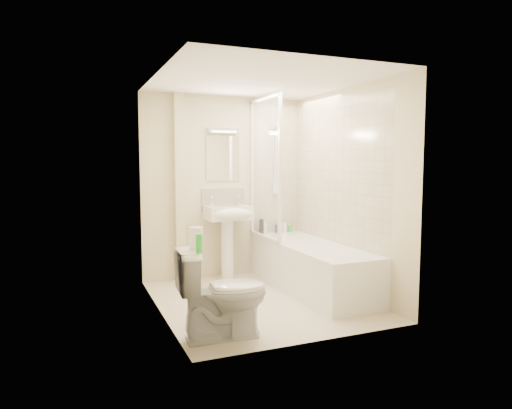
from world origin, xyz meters
name	(u,v)px	position (x,y,z in m)	size (l,w,h in m)	color
floor	(260,300)	(0.00, 0.00, 0.00)	(2.50, 2.50, 0.00)	beige
wall_back	(224,187)	(0.00, 1.25, 1.20)	(2.20, 0.02, 2.40)	beige
wall_left	(159,196)	(-1.10, 0.00, 1.20)	(0.02, 2.50, 2.40)	beige
wall_right	(346,191)	(1.10, 0.00, 1.20)	(0.02, 2.50, 2.40)	beige
ceiling	(260,81)	(0.00, 0.00, 2.40)	(2.20, 2.50, 0.02)	white
tile_back	(275,170)	(0.75, 1.24, 1.42)	(0.70, 0.01, 1.75)	beige
tile_right	(336,171)	(1.09, 0.20, 1.42)	(0.01, 2.10, 1.75)	beige
pipe_boxing	(179,188)	(-0.62, 1.19, 1.20)	(0.12, 0.12, 2.40)	beige
splashback	(223,200)	(-0.02, 1.24, 1.03)	(0.60, 0.01, 0.30)	beige
mirror	(223,159)	(-0.02, 1.24, 1.58)	(0.46, 0.01, 0.60)	white
strip_light	(223,130)	(-0.02, 1.22, 1.95)	(0.42, 0.07, 0.07)	silver
bathtub	(311,265)	(0.75, 0.20, 0.29)	(0.70, 2.10, 0.55)	white
shower_screen	(265,169)	(0.40, 0.80, 1.45)	(0.04, 0.92, 1.80)	white
shower_fixture	(276,161)	(0.75, 1.19, 1.55)	(0.10, 0.16, 0.99)	white
pedestal_sink	(229,221)	(-0.02, 1.01, 0.77)	(0.57, 0.51, 1.10)	white
bottle_black_a	(261,226)	(0.51, 1.16, 0.65)	(0.06, 0.06, 0.20)	black
bottle_white_a	(265,227)	(0.56, 1.16, 0.63)	(0.06, 0.06, 0.17)	white
bottle_blue	(277,229)	(0.74, 1.16, 0.61)	(0.05, 0.05, 0.11)	navy
bottle_cream	(281,227)	(0.81, 1.16, 0.62)	(0.06, 0.06, 0.15)	beige
bottle_white_b	(285,227)	(0.86, 1.16, 0.62)	(0.06, 0.06, 0.13)	white
bottle_green	(290,229)	(0.95, 1.16, 0.60)	(0.06, 0.06, 0.09)	green
toilet	(223,293)	(-0.72, -0.85, 0.40)	(0.81, 0.50, 0.79)	white
toilet_roll_lower	(196,243)	(-0.94, -0.79, 0.84)	(0.11, 0.11, 0.10)	white
toilet_roll_upper	(196,232)	(-0.94, -0.80, 0.94)	(0.12, 0.12, 0.09)	white
green_bottle	(199,244)	(-0.96, -0.99, 0.88)	(0.05, 0.05, 0.16)	green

